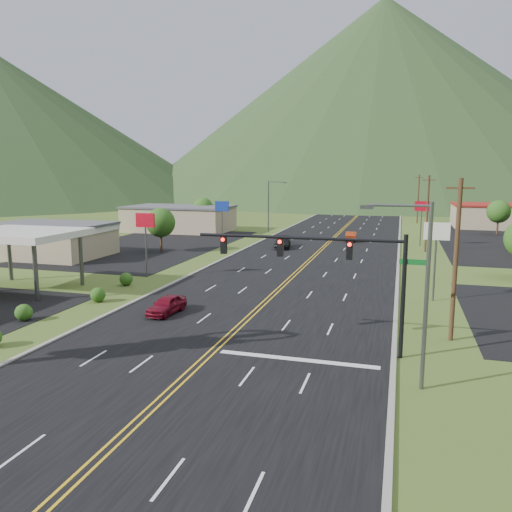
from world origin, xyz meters
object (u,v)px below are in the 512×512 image
(streetlight_east, at_px, (420,284))
(car_red_far, at_px, (351,236))
(traffic_signal, at_px, (331,261))
(car_dark_mid, at_px, (283,243))
(gas_canopy, at_px, (19,235))
(streetlight_west, at_px, (270,203))
(car_red_near, at_px, (167,305))

(streetlight_east, height_order, car_red_far, streetlight_east)
(traffic_signal, height_order, car_dark_mid, traffic_signal)
(traffic_signal, relative_size, gas_canopy, 1.31)
(car_dark_mid, relative_size, car_red_far, 1.16)
(traffic_signal, bearing_deg, streetlight_east, -40.39)
(traffic_signal, height_order, streetlight_west, streetlight_west)
(traffic_signal, xyz_separation_m, car_dark_mid, (-11.86, 38.70, -4.58))
(gas_canopy, bearing_deg, car_red_far, 58.33)
(gas_canopy, relative_size, car_red_near, 2.55)
(streetlight_west, relative_size, car_dark_mid, 1.75)
(car_dark_mid, bearing_deg, car_red_far, 40.01)
(traffic_signal, distance_m, streetlight_west, 58.88)
(streetlight_west, height_order, gas_canopy, streetlight_west)
(streetlight_west, bearing_deg, car_dark_mid, -69.99)
(streetlight_east, height_order, streetlight_west, same)
(gas_canopy, xyz_separation_m, car_red_far, (25.04, 40.60, -4.14))
(car_dark_mid, bearing_deg, streetlight_west, 100.38)
(traffic_signal, height_order, gas_canopy, traffic_signal)
(streetlight_west, relative_size, car_red_near, 2.29)
(car_red_near, xyz_separation_m, car_red_far, (9.14, 44.27, 0.06))
(streetlight_east, xyz_separation_m, car_red_near, (-17.28, 8.33, -4.51))
(car_red_far, bearing_deg, streetlight_west, -30.15)
(streetlight_east, distance_m, car_dark_mid, 46.01)
(streetlight_west, bearing_deg, car_red_near, -83.84)
(streetlight_east, height_order, car_dark_mid, streetlight_east)
(traffic_signal, relative_size, streetlight_east, 1.46)
(traffic_signal, xyz_separation_m, gas_canopy, (-28.48, 8.00, -0.46))
(car_dark_mid, bearing_deg, car_red_near, -100.84)
(car_red_far, bearing_deg, gas_canopy, 54.87)
(traffic_signal, distance_m, car_dark_mid, 40.73)
(car_red_far, bearing_deg, car_dark_mid, 46.17)
(gas_canopy, distance_m, car_red_near, 16.85)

